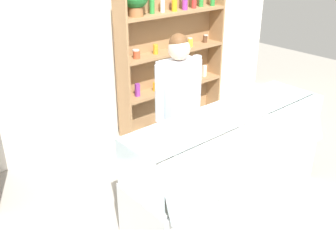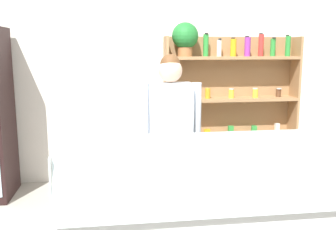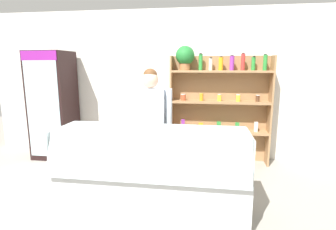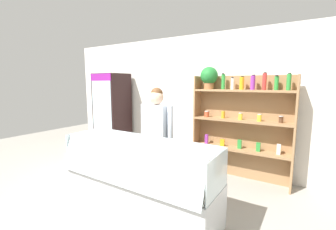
{
  "view_description": "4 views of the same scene",
  "coord_description": "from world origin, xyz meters",
  "px_view_note": "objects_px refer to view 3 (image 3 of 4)",
  "views": [
    {
      "loc": [
        -2.23,
        -1.92,
        2.45
      ],
      "look_at": [
        -0.02,
        0.69,
        0.86
      ],
      "focal_mm": 40.0,
      "sensor_mm": 36.0,
      "label": 1
    },
    {
      "loc": [
        -0.38,
        -2.69,
        1.71
      ],
      "look_at": [
        0.08,
        0.57,
        1.13
      ],
      "focal_mm": 40.0,
      "sensor_mm": 36.0,
      "label": 2
    },
    {
      "loc": [
        0.85,
        -2.69,
        1.71
      ],
      "look_at": [
        0.34,
        0.79,
        1.04
      ],
      "focal_mm": 28.0,
      "sensor_mm": 36.0,
      "label": 3
    },
    {
      "loc": [
        2.07,
        -2.08,
        1.73
      ],
      "look_at": [
        0.24,
        0.81,
        1.24
      ],
      "focal_mm": 24.0,
      "sensor_mm": 36.0,
      "label": 4
    }
  ],
  "objects_px": {
    "drinks_fridge": "(54,105)",
    "deli_display_case": "(151,187)",
    "shelving_unit": "(213,96)",
    "shop_clerk": "(151,120)"
  },
  "relations": [
    {
      "from": "drinks_fridge",
      "to": "shop_clerk",
      "type": "distance_m",
      "value": 2.33
    },
    {
      "from": "drinks_fridge",
      "to": "deli_display_case",
      "type": "bearing_deg",
      "value": -37.22
    },
    {
      "from": "drinks_fridge",
      "to": "shelving_unit",
      "type": "xyz_separation_m",
      "value": [
        2.92,
        0.17,
        0.2
      ]
    },
    {
      "from": "deli_display_case",
      "to": "shelving_unit",
      "type": "bearing_deg",
      "value": 68.35
    },
    {
      "from": "shelving_unit",
      "to": "shop_clerk",
      "type": "relative_size",
      "value": 1.22
    },
    {
      "from": "shop_clerk",
      "to": "drinks_fridge",
      "type": "bearing_deg",
      "value": 152.65
    },
    {
      "from": "deli_display_case",
      "to": "shop_clerk",
      "type": "height_order",
      "value": "shop_clerk"
    },
    {
      "from": "drinks_fridge",
      "to": "deli_display_case",
      "type": "height_order",
      "value": "drinks_fridge"
    },
    {
      "from": "drinks_fridge",
      "to": "deli_display_case",
      "type": "xyz_separation_m",
      "value": [
        2.19,
        -1.66,
        -0.66
      ]
    },
    {
      "from": "drinks_fridge",
      "to": "deli_display_case",
      "type": "distance_m",
      "value": 2.83
    }
  ]
}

